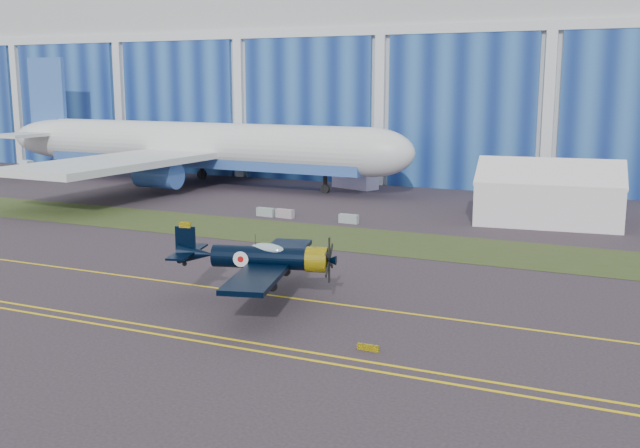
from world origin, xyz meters
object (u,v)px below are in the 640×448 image
at_px(tent, 549,190).
at_px(tug, 500,189).
at_px(warbird, 261,257).
at_px(jetliner, 198,96).
at_px(shipping_container, 355,178).

xyz_separation_m(tent, tug, (-8.17, 16.82, -2.52)).
height_order(warbird, tent, tent).
distance_m(tent, tug, 18.87).
xyz_separation_m(warbird, tug, (4.39, 53.43, -2.19)).
distance_m(warbird, tug, 53.65).
relative_size(warbird, jetliner, 0.23).
bearing_deg(jetliner, shipping_container, 15.90).
bearing_deg(warbird, shipping_container, 90.98).
bearing_deg(tent, jetliner, 162.51).
bearing_deg(tent, warbird, -115.36).
xyz_separation_m(jetliner, shipping_container, (20.82, 5.24, -10.70)).
relative_size(shipping_container, tug, 2.48).
bearing_deg(shipping_container, tug, 27.68).
bearing_deg(shipping_container, tent, -7.76).
bearing_deg(tent, shipping_container, 145.08).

